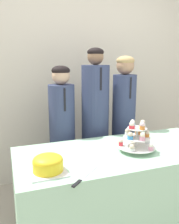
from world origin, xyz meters
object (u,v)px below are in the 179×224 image
(cupcake_stand, at_px, (137,137))
(student_0, at_px, (63,140))
(student_2, at_px, (123,128))
(cake_knife, at_px, (81,180))
(round_cake, at_px, (48,163))
(student_1, at_px, (95,130))

(cupcake_stand, height_order, student_0, student_0)
(cupcake_stand, distance_m, student_2, 0.75)
(cake_knife, bearing_deg, cupcake_stand, -14.08)
(cake_knife, distance_m, student_2, 1.29)
(student_0, bearing_deg, cake_knife, -96.95)
(cake_knife, height_order, cupcake_stand, cupcake_stand)
(cupcake_stand, relative_size, student_0, 0.21)
(round_cake, height_order, cake_knife, round_cake)
(round_cake, height_order, cupcake_stand, cupcake_stand)
(cupcake_stand, xyz_separation_m, student_2, (0.25, 0.69, -0.14))
(student_0, relative_size, student_1, 0.89)
(student_1, xyz_separation_m, student_2, (0.34, -0.00, -0.01))
(cake_knife, height_order, student_1, student_1)
(student_0, bearing_deg, cupcake_stand, -56.92)
(cake_knife, distance_m, cupcake_stand, 0.66)
(student_1, bearing_deg, cupcake_stand, -82.92)
(student_0, xyz_separation_m, student_2, (0.70, 0.00, 0.06))
(student_0, bearing_deg, round_cake, -109.81)
(round_cake, bearing_deg, cupcake_stand, 9.71)
(round_cake, distance_m, cupcake_stand, 0.76)
(cake_knife, bearing_deg, student_0, 41.09)
(cupcake_stand, height_order, student_2, student_2)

